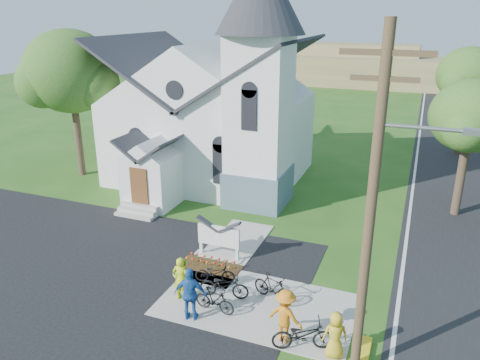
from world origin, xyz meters
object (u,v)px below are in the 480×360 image
at_px(cyclist_2, 191,294).
at_px(bike_3, 273,288).
at_px(bike_1, 215,300).
at_px(cyclist_3, 285,316).
at_px(cyclist_4, 335,335).
at_px(church_sign, 219,236).
at_px(bike_2, 224,285).
at_px(bike_0, 215,273).
at_px(bike_4, 303,335).
at_px(utility_pole, 374,204).
at_px(cyclist_1, 182,277).
at_px(cyclist_0, 181,279).

bearing_deg(cyclist_2, bike_3, -149.70).
bearing_deg(cyclist_2, bike_1, -143.29).
relative_size(cyclist_3, cyclist_4, 1.17).
relative_size(cyclist_2, bike_3, 1.13).
distance_m(church_sign, bike_2, 3.09).
bearing_deg(bike_0, cyclist_4, -131.59).
height_order(cyclist_2, cyclist_3, cyclist_2).
height_order(bike_0, bike_4, bike_4).
height_order(bike_0, cyclist_2, cyclist_2).
distance_m(bike_0, cyclist_3, 4.24).
height_order(utility_pole, cyclist_1, utility_pole).
distance_m(bike_0, cyclist_2, 2.49).
xyz_separation_m(utility_pole, bike_4, (-1.74, 0.30, -4.84)).
bearing_deg(bike_2, utility_pole, -121.04).
bearing_deg(cyclist_4, cyclist_1, -33.20).
xyz_separation_m(bike_1, bike_3, (1.70, 1.42, 0.05)).
bearing_deg(cyclist_1, bike_3, -169.25).
xyz_separation_m(church_sign, cyclist_1, (-0.07, -3.21, -0.19)).
bearing_deg(cyclist_3, cyclist_1, -1.84).
xyz_separation_m(cyclist_4, bike_4, (-1.00, 0.00, -0.27)).
relative_size(cyclist_0, cyclist_3, 0.95).
relative_size(cyclist_3, bike_3, 1.06).
xyz_separation_m(bike_3, bike_4, (1.67, -2.17, -0.01)).
relative_size(church_sign, bike_1, 1.41).
height_order(bike_1, bike_2, bike_2).
relative_size(church_sign, cyclist_3, 1.20).
xyz_separation_m(utility_pole, cyclist_0, (-6.55, 1.28, -4.48)).
bearing_deg(cyclist_1, bike_2, -167.27).
distance_m(bike_1, bike_2, 0.95).
relative_size(cyclist_1, bike_2, 0.84).
distance_m(church_sign, cyclist_2, 4.41).
xyz_separation_m(bike_0, bike_2, (0.74, -0.80, 0.08)).
bearing_deg(utility_pole, cyclist_1, 167.30).
height_order(cyclist_1, bike_2, cyclist_1).
bearing_deg(church_sign, bike_3, -35.29).
bearing_deg(bike_3, church_sign, 75.16).
distance_m(utility_pole, bike_3, 6.41).
bearing_deg(church_sign, cyclist_4, -37.10).
bearing_deg(bike_3, cyclist_2, 152.93).
distance_m(bike_1, cyclist_3, 2.83).
relative_size(church_sign, cyclist_2, 1.12).
xyz_separation_m(bike_2, cyclist_3, (2.78, -1.51, 0.43)).
bearing_deg(bike_2, cyclist_2, 151.65).
xyz_separation_m(utility_pole, bike_0, (-5.89, 2.80, -4.94)).
distance_m(utility_pole, cyclist_1, 8.19).
relative_size(bike_0, bike_2, 0.84).
bearing_deg(bike_4, utility_pole, -122.83).
bearing_deg(cyclist_4, bike_4, -21.73).
distance_m(church_sign, cyclist_0, 3.42).
xyz_separation_m(cyclist_0, bike_3, (3.14, 1.19, -0.35)).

